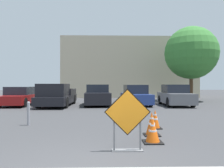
% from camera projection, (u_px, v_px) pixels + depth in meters
% --- Properties ---
extents(ground_plane, '(96.00, 96.00, 0.00)m').
position_uv_depth(ground_plane, '(101.00, 109.00, 13.61)').
color(ground_plane, '#3D3D3F').
extents(road_closed_sign, '(1.09, 0.20, 1.46)m').
position_uv_depth(road_closed_sign, '(127.00, 117.00, 5.08)').
color(road_closed_sign, black).
rests_on(road_closed_sign, ground_plane).
extents(traffic_cone_nearest, '(0.51, 0.51, 0.63)m').
position_uv_depth(traffic_cone_nearest, '(153.00, 131.00, 5.84)').
color(traffic_cone_nearest, black).
rests_on(traffic_cone_nearest, ground_plane).
extents(traffic_cone_second, '(0.48, 0.48, 0.71)m').
position_uv_depth(traffic_cone_second, '(152.00, 124.00, 6.68)').
color(traffic_cone_second, black).
rests_on(traffic_cone_second, ground_plane).
extents(traffic_cone_third, '(0.43, 0.43, 0.66)m').
position_uv_depth(traffic_cone_third, '(155.00, 119.00, 7.72)').
color(traffic_cone_third, black).
rests_on(traffic_cone_third, ground_plane).
extents(parked_car_nearest, '(1.95, 4.25, 1.38)m').
position_uv_depth(parked_car_nearest, '(20.00, 97.00, 16.10)').
color(parked_car_nearest, maroon).
rests_on(parked_car_nearest, ground_plane).
extents(pickup_truck, '(2.08, 5.41, 1.60)m').
position_uv_depth(pickup_truck, '(57.00, 96.00, 15.51)').
color(pickup_truck, black).
rests_on(pickup_truck, ground_plane).
extents(parked_car_second, '(2.03, 4.13, 1.55)m').
position_uv_depth(parked_car_second, '(97.00, 96.00, 16.25)').
color(parked_car_second, black).
rests_on(parked_car_second, ground_plane).
extents(parked_car_third, '(2.03, 4.24, 1.52)m').
position_uv_depth(parked_car_third, '(136.00, 96.00, 16.49)').
color(parked_car_third, navy).
rests_on(parked_car_third, ground_plane).
extents(parked_car_fourth, '(1.94, 4.25, 1.55)m').
position_uv_depth(parked_car_fourth, '(175.00, 96.00, 16.13)').
color(parked_car_fourth, slate).
rests_on(parked_car_fourth, ground_plane).
extents(bollard_nearest, '(0.12, 0.12, 0.91)m').
position_uv_depth(bollard_nearest, '(29.00, 113.00, 8.31)').
color(bollard_nearest, gray).
rests_on(bollard_nearest, ground_plane).
extents(building_facade_backdrop, '(16.12, 5.00, 7.17)m').
position_uv_depth(building_facade_backdrop, '(128.00, 68.00, 27.53)').
color(building_facade_backdrop, beige).
rests_on(building_facade_backdrop, ground_plane).
extents(street_tree_behind_lot, '(4.88, 4.88, 6.94)m').
position_uv_depth(street_tree_behind_lot, '(191.00, 53.00, 20.31)').
color(street_tree_behind_lot, '#513823').
rests_on(street_tree_behind_lot, ground_plane).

